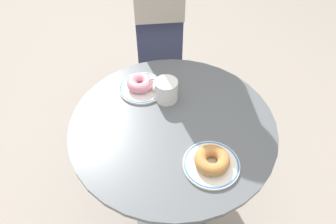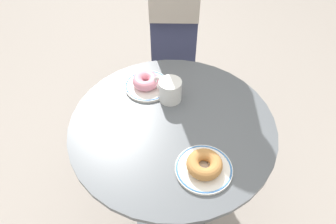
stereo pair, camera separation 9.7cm
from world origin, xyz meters
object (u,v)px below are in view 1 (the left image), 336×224
Objects in this scene: donut_pink_frosted at (140,83)px; plate_right at (211,165)px; coffee_mug at (166,90)px; person_figure at (157,10)px; plate_left at (142,88)px; donut_old_fashioned at (211,160)px; cafe_table at (172,159)px.

plate_right is at bearing 0.30° from donut_pink_frosted.
coffee_mug is 0.56m from person_figure.
coffee_mug reaches higher than plate_left.
donut_old_fashioned is at bearing -0.23° from plate_left.
donut_old_fashioned is (0.00, -0.00, 0.03)m from plate_right.
coffee_mug is (-0.34, 0.05, 0.01)m from donut_old_fashioned.
plate_left and plate_right have the same top height.
person_figure reaches higher than plate_right.
donut_pink_frosted is at bearing -40.22° from person_figure.
person_figure is (-0.39, 0.33, 0.03)m from donut_pink_frosted.
plate_left is at bearing 44.37° from donut_pink_frosted.
plate_left is 0.44m from plate_right.
plate_left is 0.11× the size of person_figure.
cafe_table is 0.30m from coffee_mug.
donut_old_fashioned is at bearing -21.42° from person_figure.
cafe_table is at bearing -27.84° from person_figure.
plate_right is 0.11× the size of person_figure.
donut_old_fashioned is 0.89m from person_figure.
plate_left is 0.44m from donut_old_fashioned.
donut_old_fashioned is at bearing -8.74° from coffee_mug.
donut_pink_frosted is (-0.22, -0.01, 0.26)m from cafe_table.
donut_pink_frosted reaches higher than plate_left.
coffee_mug is at bearing -29.18° from person_figure.
coffee_mug is at bearing 171.26° from plate_right.
donut_pink_frosted is at bearing -135.63° from plate_left.
plate_left is at bearing -152.49° from coffee_mug.
donut_pink_frosted is at bearing -179.70° from plate_right.
cafe_table is at bearing 179.24° from plate_right.
person_figure reaches higher than coffee_mug.
person_figure is (-0.83, 0.32, 0.03)m from donut_old_fashioned.
coffee_mug is at bearing 28.35° from donut_pink_frosted.
cafe_table is 0.46× the size of person_figure.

